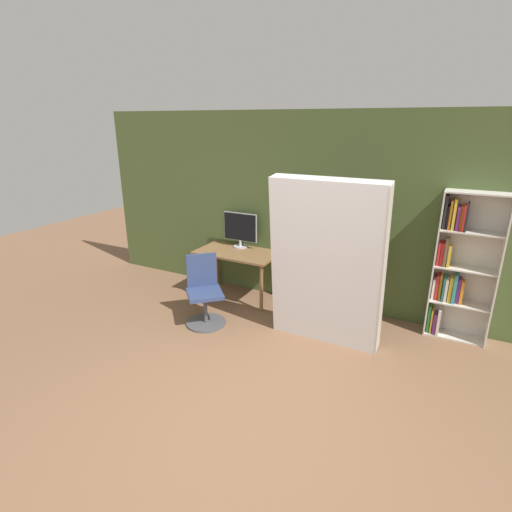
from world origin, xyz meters
TOP-DOWN VIEW (x-y plane):
  - ground_plane at (0.00, 0.00)m, footprint 16.00×16.00m
  - wall_back at (0.00, 2.81)m, footprint 8.00×0.06m
  - desk at (-1.45, 2.43)m, footprint 1.20×0.68m
  - monitor at (-1.52, 2.65)m, footprint 0.55×0.22m
  - office_chair at (-1.42, 1.52)m, footprint 0.62×0.62m
  - bookshelf at (1.46, 2.67)m, footprint 0.69×0.29m
  - mattress_near at (0.13, 1.76)m, footprint 1.29×0.41m

SIDE VIEW (x-z plane):
  - ground_plane at x=0.00m, z-range 0.00..0.00m
  - office_chair at x=-1.42m, z-range -0.09..0.82m
  - desk at x=-1.45m, z-range 0.27..0.99m
  - bookshelf at x=1.46m, z-range -0.01..1.80m
  - mattress_near at x=0.13m, z-range 0.00..1.99m
  - monitor at x=-1.52m, z-range 0.74..1.28m
  - wall_back at x=0.00m, z-range 0.00..2.70m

